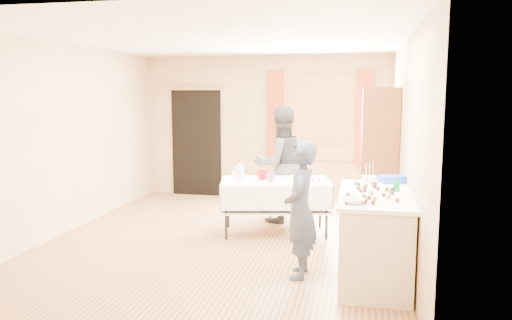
% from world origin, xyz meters
% --- Properties ---
extents(floor, '(4.50, 5.50, 0.02)m').
position_xyz_m(floor, '(0.00, 0.00, -0.01)').
color(floor, '#9E7047').
rests_on(floor, ground).
extents(ceiling, '(4.50, 5.50, 0.02)m').
position_xyz_m(ceiling, '(0.00, 0.00, 2.61)').
color(ceiling, white).
rests_on(ceiling, floor).
extents(wall_back, '(4.50, 0.02, 2.60)m').
position_xyz_m(wall_back, '(0.00, 2.76, 1.30)').
color(wall_back, tan).
rests_on(wall_back, floor).
extents(wall_front, '(4.50, 0.02, 2.60)m').
position_xyz_m(wall_front, '(0.00, -2.76, 1.30)').
color(wall_front, tan).
rests_on(wall_front, floor).
extents(wall_left, '(0.02, 5.50, 2.60)m').
position_xyz_m(wall_left, '(-2.26, 0.00, 1.30)').
color(wall_left, tan).
rests_on(wall_left, floor).
extents(wall_right, '(0.02, 5.50, 2.60)m').
position_xyz_m(wall_right, '(2.26, 0.00, 1.30)').
color(wall_right, tan).
rests_on(wall_right, floor).
extents(window_frame, '(1.32, 0.06, 1.52)m').
position_xyz_m(window_frame, '(1.00, 2.72, 1.50)').
color(window_frame, olive).
rests_on(window_frame, wall_back).
extents(window_pane, '(1.20, 0.02, 1.40)m').
position_xyz_m(window_pane, '(1.00, 2.71, 1.50)').
color(window_pane, white).
rests_on(window_pane, wall_back).
extents(curtain_left, '(0.28, 0.06, 1.65)m').
position_xyz_m(curtain_left, '(0.22, 2.67, 1.50)').
color(curtain_left, brown).
rests_on(curtain_left, wall_back).
extents(curtain_right, '(0.28, 0.06, 1.65)m').
position_xyz_m(curtain_right, '(1.78, 2.67, 1.50)').
color(curtain_right, brown).
rests_on(curtain_right, wall_back).
extents(doorway, '(0.95, 0.04, 2.00)m').
position_xyz_m(doorway, '(-1.30, 2.73, 1.00)').
color(doorway, black).
rests_on(doorway, floor).
extents(door_lintel, '(1.05, 0.06, 0.08)m').
position_xyz_m(door_lintel, '(-1.30, 2.70, 2.02)').
color(door_lintel, olive).
rests_on(door_lintel, wall_back).
extents(cabinet, '(0.50, 0.60, 2.01)m').
position_xyz_m(cabinet, '(1.99, 0.99, 1.00)').
color(cabinet, brown).
rests_on(cabinet, floor).
extents(counter, '(0.73, 1.55, 0.91)m').
position_xyz_m(counter, '(1.89, -1.01, 0.45)').
color(counter, beige).
rests_on(counter, floor).
extents(party_table, '(1.62, 1.07, 0.75)m').
position_xyz_m(party_table, '(0.60, 0.44, 0.45)').
color(party_table, black).
rests_on(party_table, floor).
extents(chair, '(0.43, 0.43, 0.94)m').
position_xyz_m(chair, '(0.57, 1.47, 0.28)').
color(chair, black).
rests_on(chair, floor).
extents(girl, '(0.54, 0.37, 1.44)m').
position_xyz_m(girl, '(1.13, -1.11, 0.72)').
color(girl, '#29324A').
rests_on(girl, floor).
extents(woman, '(1.43, 1.41, 1.73)m').
position_xyz_m(woman, '(0.57, 1.12, 0.87)').
color(woman, black).
rests_on(woman, floor).
extents(soda_can, '(0.07, 0.07, 0.12)m').
position_xyz_m(soda_can, '(2.11, -0.86, 0.97)').
color(soda_can, '#04893A').
rests_on(soda_can, counter).
extents(mixing_bowl, '(0.32, 0.32, 0.05)m').
position_xyz_m(mixing_bowl, '(1.67, -1.55, 0.94)').
color(mixing_bowl, white).
rests_on(mixing_bowl, counter).
extents(foam_block, '(0.17, 0.13, 0.08)m').
position_xyz_m(foam_block, '(1.83, -0.41, 0.95)').
color(foam_block, white).
rests_on(foam_block, counter).
extents(blue_basket, '(0.35, 0.28, 0.08)m').
position_xyz_m(blue_basket, '(2.10, -0.34, 0.95)').
color(blue_basket, blue).
rests_on(blue_basket, counter).
extents(pitcher, '(0.12, 0.12, 0.22)m').
position_xyz_m(pitcher, '(0.15, 0.25, 0.86)').
color(pitcher, silver).
rests_on(pitcher, party_table).
extents(cup_red, '(0.27, 0.27, 0.12)m').
position_xyz_m(cup_red, '(0.42, 0.44, 0.81)').
color(cup_red, red).
rests_on(cup_red, party_table).
extents(cup_rainbow, '(0.20, 0.20, 0.11)m').
position_xyz_m(cup_rainbow, '(0.56, 0.27, 0.80)').
color(cup_rainbow, red).
rests_on(cup_rainbow, party_table).
extents(small_bowl, '(0.31, 0.31, 0.06)m').
position_xyz_m(small_bowl, '(0.90, 0.61, 0.78)').
color(small_bowl, white).
rests_on(small_bowl, party_table).
extents(pastry_tray, '(0.33, 0.29, 0.02)m').
position_xyz_m(pastry_tray, '(1.11, 0.41, 0.76)').
color(pastry_tray, white).
rests_on(pastry_tray, party_table).
extents(bottle, '(0.09, 0.09, 0.17)m').
position_xyz_m(bottle, '(0.02, 0.49, 0.83)').
color(bottle, white).
rests_on(bottle, party_table).
extents(cake_balls, '(0.51, 1.07, 0.04)m').
position_xyz_m(cake_balls, '(1.84, -1.10, 0.93)').
color(cake_balls, '#3F2314').
rests_on(cake_balls, counter).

